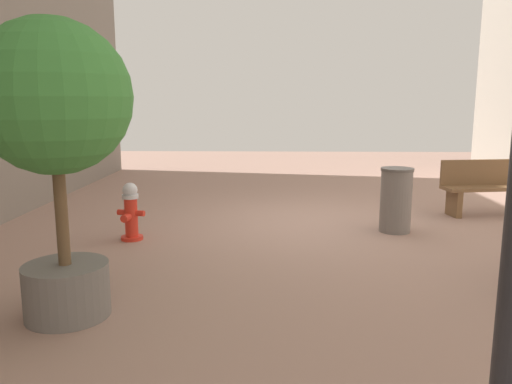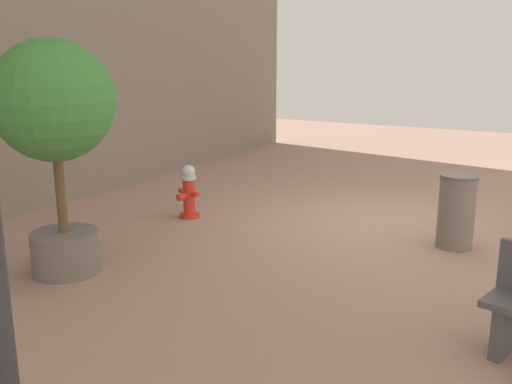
{
  "view_description": "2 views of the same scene",
  "coord_description": "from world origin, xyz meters",
  "views": [
    {
      "loc": [
        0.68,
        7.98,
        1.95
      ],
      "look_at": [
        0.86,
        1.69,
        0.81
      ],
      "focal_mm": 35.13,
      "sensor_mm": 36.0,
      "label": 1
    },
    {
      "loc": [
        -2.47,
        8.05,
        2.49
      ],
      "look_at": [
        0.88,
        2.14,
        0.84
      ],
      "focal_mm": 40.13,
      "sensor_mm": 36.0,
      "label": 2
    }
  ],
  "objects": [
    {
      "name": "trash_bin",
      "position": [
        -1.21,
        0.54,
        0.49
      ],
      "size": [
        0.49,
        0.49,
        0.97
      ],
      "color": "slate",
      "rests_on": "ground_plane"
    },
    {
      "name": "ground_plane",
      "position": [
        0.0,
        0.0,
        0.0
      ],
      "size": [
        23.4,
        23.4,
        0.0
      ],
      "primitive_type": "plane",
      "color": "#9E7A6B"
    },
    {
      "name": "planter_tree",
      "position": [
        2.54,
        3.68,
        1.8
      ],
      "size": [
        1.34,
        1.34,
        2.66
      ],
      "color": "slate",
      "rests_on": "ground_plane"
    },
    {
      "name": "fire_hydrant",
      "position": [
        2.66,
        1.11,
        0.41
      ],
      "size": [
        0.41,
        0.38,
        0.82
      ],
      "color": "red",
      "rests_on": "ground_plane"
    }
  ]
}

